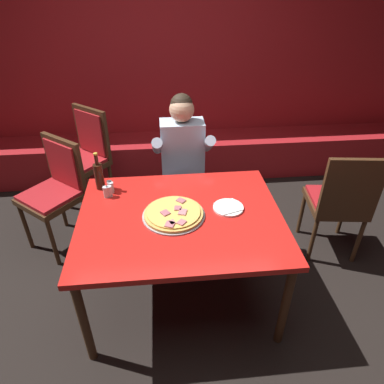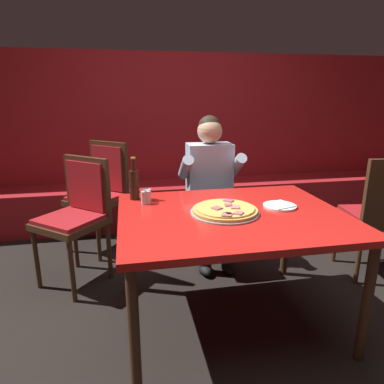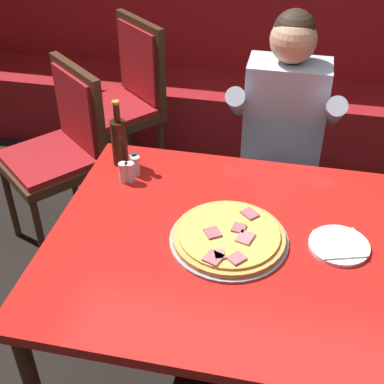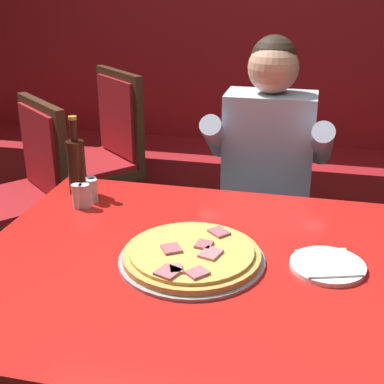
{
  "view_description": "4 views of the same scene",
  "coord_description": "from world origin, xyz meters",
  "px_view_note": "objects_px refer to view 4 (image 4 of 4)",
  "views": [
    {
      "loc": [
        -0.1,
        -1.82,
        2.13
      ],
      "look_at": [
        0.09,
        0.1,
        0.87
      ],
      "focal_mm": 32.0,
      "sensor_mm": 36.0,
      "label": 1
    },
    {
      "loc": [
        -0.61,
        -1.89,
        1.44
      ],
      "look_at": [
        -0.19,
        0.28,
        0.81
      ],
      "focal_mm": 32.0,
      "sensor_mm": 36.0,
      "label": 2
    },
    {
      "loc": [
        0.12,
        -1.41,
        2.0
      ],
      "look_at": [
        -0.22,
        0.21,
        0.78
      ],
      "focal_mm": 50.0,
      "sensor_mm": 36.0,
      "label": 3
    },
    {
      "loc": [
        0.26,
        -1.3,
        1.52
      ],
      "look_at": [
        -0.09,
        0.18,
        0.88
      ],
      "focal_mm": 50.0,
      "sensor_mm": 36.0,
      "label": 4
    }
  ],
  "objects_px": {
    "diner_seated_blue_shirt": "(265,175)",
    "dining_chair_far_left": "(103,150)",
    "shaker_black_pepper": "(77,197)",
    "beer_bottle": "(76,165)",
    "plate_white_paper": "(328,265)",
    "shaker_red_pepper_flakes": "(93,192)",
    "main_dining_table": "(207,283)",
    "dining_chair_near_right": "(23,190)",
    "shaker_parmesan": "(85,197)",
    "shaker_oregano": "(92,189)",
    "pizza": "(192,256)"
  },
  "relations": [
    {
      "from": "shaker_black_pepper",
      "to": "beer_bottle",
      "type": "bearing_deg",
      "value": 113.21
    },
    {
      "from": "shaker_red_pepper_flakes",
      "to": "dining_chair_near_right",
      "type": "relative_size",
      "value": 0.09
    },
    {
      "from": "diner_seated_blue_shirt",
      "to": "dining_chair_far_left",
      "type": "relative_size",
      "value": 1.26
    },
    {
      "from": "plate_white_paper",
      "to": "diner_seated_blue_shirt",
      "type": "relative_size",
      "value": 0.16
    },
    {
      "from": "dining_chair_near_right",
      "to": "main_dining_table",
      "type": "bearing_deg",
      "value": -35.82
    },
    {
      "from": "shaker_oregano",
      "to": "shaker_black_pepper",
      "type": "height_order",
      "value": "same"
    },
    {
      "from": "shaker_oregano",
      "to": "dining_chair_near_right",
      "type": "bearing_deg",
      "value": 143.6
    },
    {
      "from": "shaker_black_pepper",
      "to": "dining_chair_far_left",
      "type": "distance_m",
      "value": 1.14
    },
    {
      "from": "plate_white_paper",
      "to": "shaker_black_pepper",
      "type": "height_order",
      "value": "shaker_black_pepper"
    },
    {
      "from": "main_dining_table",
      "to": "dining_chair_near_right",
      "type": "distance_m",
      "value": 1.24
    },
    {
      "from": "main_dining_table",
      "to": "shaker_oregano",
      "type": "distance_m",
      "value": 0.62
    },
    {
      "from": "shaker_red_pepper_flakes",
      "to": "dining_chair_near_right",
      "type": "height_order",
      "value": "dining_chair_near_right"
    },
    {
      "from": "pizza",
      "to": "diner_seated_blue_shirt",
      "type": "xyz_separation_m",
      "value": [
        0.13,
        0.85,
        -0.06
      ]
    },
    {
      "from": "shaker_black_pepper",
      "to": "diner_seated_blue_shirt",
      "type": "bearing_deg",
      "value": 43.53
    },
    {
      "from": "shaker_red_pepper_flakes",
      "to": "main_dining_table",
      "type": "bearing_deg",
      "value": -34.24
    },
    {
      "from": "shaker_red_pepper_flakes",
      "to": "shaker_parmesan",
      "type": "relative_size",
      "value": 1.0
    },
    {
      "from": "shaker_parmesan",
      "to": "dining_chair_far_left",
      "type": "relative_size",
      "value": 0.08
    },
    {
      "from": "shaker_black_pepper",
      "to": "shaker_oregano",
      "type": "bearing_deg",
      "value": 74.96
    },
    {
      "from": "plate_white_paper",
      "to": "shaker_black_pepper",
      "type": "distance_m",
      "value": 0.88
    },
    {
      "from": "pizza",
      "to": "dining_chair_far_left",
      "type": "distance_m",
      "value": 1.58
    },
    {
      "from": "shaker_parmesan",
      "to": "shaker_black_pepper",
      "type": "relative_size",
      "value": 1.0
    },
    {
      "from": "shaker_red_pepper_flakes",
      "to": "shaker_oregano",
      "type": "relative_size",
      "value": 1.0
    },
    {
      "from": "main_dining_table",
      "to": "beer_bottle",
      "type": "bearing_deg",
      "value": 144.98
    },
    {
      "from": "pizza",
      "to": "shaker_black_pepper",
      "type": "distance_m",
      "value": 0.55
    },
    {
      "from": "shaker_black_pepper",
      "to": "pizza",
      "type": "bearing_deg",
      "value": -30.27
    },
    {
      "from": "beer_bottle",
      "to": "dining_chair_far_left",
      "type": "distance_m",
      "value": 1.02
    },
    {
      "from": "shaker_red_pepper_flakes",
      "to": "shaker_parmesan",
      "type": "distance_m",
      "value": 0.05
    },
    {
      "from": "beer_bottle",
      "to": "plate_white_paper",
      "type": "bearing_deg",
      "value": -21.28
    },
    {
      "from": "beer_bottle",
      "to": "diner_seated_blue_shirt",
      "type": "distance_m",
      "value": 0.8
    },
    {
      "from": "plate_white_paper",
      "to": "shaker_black_pepper",
      "type": "bearing_deg",
      "value": 165.13
    },
    {
      "from": "shaker_parmesan",
      "to": "diner_seated_blue_shirt",
      "type": "relative_size",
      "value": 0.07
    },
    {
      "from": "main_dining_table",
      "to": "shaker_parmesan",
      "type": "relative_size",
      "value": 15.83
    },
    {
      "from": "diner_seated_blue_shirt",
      "to": "beer_bottle",
      "type": "bearing_deg",
      "value": -145.88
    },
    {
      "from": "main_dining_table",
      "to": "beer_bottle",
      "type": "height_order",
      "value": "beer_bottle"
    },
    {
      "from": "dining_chair_near_right",
      "to": "plate_white_paper",
      "type": "bearing_deg",
      "value": -26.86
    },
    {
      "from": "pizza",
      "to": "shaker_black_pepper",
      "type": "xyz_separation_m",
      "value": [
        -0.47,
        0.28,
        0.02
      ]
    },
    {
      "from": "main_dining_table",
      "to": "shaker_black_pepper",
      "type": "relative_size",
      "value": 15.83
    },
    {
      "from": "shaker_oregano",
      "to": "shaker_parmesan",
      "type": "bearing_deg",
      "value": -85.95
    },
    {
      "from": "main_dining_table",
      "to": "pizza",
      "type": "distance_m",
      "value": 0.1
    },
    {
      "from": "shaker_black_pepper",
      "to": "dining_chair_near_right",
      "type": "height_order",
      "value": "dining_chair_near_right"
    },
    {
      "from": "pizza",
      "to": "shaker_oregano",
      "type": "bearing_deg",
      "value": 142.04
    },
    {
      "from": "beer_bottle",
      "to": "main_dining_table",
      "type": "bearing_deg",
      "value": -35.02
    },
    {
      "from": "main_dining_table",
      "to": "shaker_black_pepper",
      "type": "xyz_separation_m",
      "value": [
        -0.52,
        0.27,
        0.11
      ]
    },
    {
      "from": "diner_seated_blue_shirt",
      "to": "dining_chair_near_right",
      "type": "distance_m",
      "value": 1.1
    },
    {
      "from": "main_dining_table",
      "to": "shaker_black_pepper",
      "type": "bearing_deg",
      "value": 152.12
    },
    {
      "from": "shaker_oregano",
      "to": "shaker_black_pepper",
      "type": "distance_m",
      "value": 0.08
    },
    {
      "from": "plate_white_paper",
      "to": "shaker_parmesan",
      "type": "distance_m",
      "value": 0.86
    },
    {
      "from": "dining_chair_near_right",
      "to": "dining_chair_far_left",
      "type": "relative_size",
      "value": 0.97
    },
    {
      "from": "shaker_parmesan",
      "to": "shaker_black_pepper",
      "type": "xyz_separation_m",
      "value": [
        -0.03,
        -0.01,
        0.0
      ]
    },
    {
      "from": "shaker_red_pepper_flakes",
      "to": "shaker_oregano",
      "type": "height_order",
      "value": "same"
    }
  ]
}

